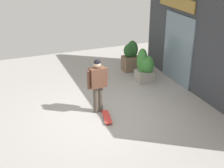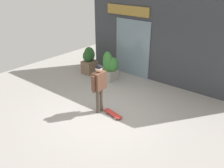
% 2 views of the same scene
% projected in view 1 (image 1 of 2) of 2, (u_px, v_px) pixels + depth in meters
% --- Properties ---
extents(ground_plane, '(12.00, 12.00, 0.00)m').
position_uv_depth(ground_plane, '(106.00, 114.00, 9.12)').
color(ground_plane, '#9E9993').
extents(building_facade, '(7.04, 0.31, 3.84)m').
position_uv_depth(building_facade, '(206.00, 39.00, 9.50)').
color(building_facade, '#383A3F').
rests_on(building_facade, ground_plane).
extents(skateboarder, '(0.29, 0.63, 1.65)m').
position_uv_depth(skateboarder, '(98.00, 81.00, 8.86)').
color(skateboarder, '#4C4238').
rests_on(skateboarder, ground_plane).
extents(skateboard, '(0.77, 0.34, 0.08)m').
position_uv_depth(skateboard, '(107.00, 117.00, 8.87)').
color(skateboard, red).
rests_on(skateboard, ground_plane).
extents(planter_box_left, '(0.63, 0.62, 1.16)m').
position_uv_depth(planter_box_left, '(131.00, 55.00, 12.10)').
color(planter_box_left, brown).
rests_on(planter_box_left, ground_plane).
extents(planter_box_right, '(0.65, 0.60, 1.25)m').
position_uv_depth(planter_box_right, '(145.00, 67.00, 11.02)').
color(planter_box_right, gray).
rests_on(planter_box_right, ground_plane).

